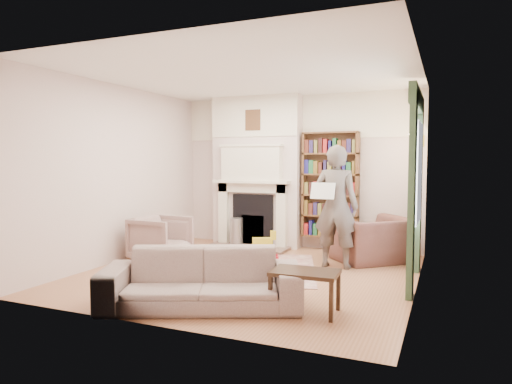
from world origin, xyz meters
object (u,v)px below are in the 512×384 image
at_px(sofa, 202,279).
at_px(man_reading, 336,207).
at_px(armchair_left, 161,239).
at_px(paraffin_heater, 236,233).
at_px(coffee_table, 305,292).
at_px(rocking_horse, 263,245).
at_px(armchair_reading, 372,240).
at_px(bookcase, 330,185).

xyz_separation_m(sofa, man_reading, (0.93, 2.41, 0.61)).
xyz_separation_m(armchair_left, paraffin_heater, (0.63, 1.48, -0.09)).
bearing_deg(paraffin_heater, coffee_table, -53.36).
xyz_separation_m(armchair_left, rocking_horse, (1.42, 0.81, -0.13)).
bearing_deg(armchair_reading, sofa, 23.17).
bearing_deg(man_reading, rocking_horse, -6.52).
relative_size(bookcase, armchair_reading, 1.69).
relative_size(armchair_reading, coffee_table, 1.56).
relative_size(armchair_reading, paraffin_heater, 1.99).
bearing_deg(sofa, paraffin_heater, 85.36).
bearing_deg(man_reading, paraffin_heater, -21.39).
relative_size(bookcase, coffee_table, 2.64).
xyz_separation_m(armchair_left, sofa, (1.74, -1.75, -0.05)).
distance_m(man_reading, paraffin_heater, 2.29).
distance_m(armchair_reading, sofa, 3.31).
distance_m(man_reading, coffee_table, 2.26).
distance_m(armchair_left, coffee_table, 3.21).
distance_m(armchair_reading, paraffin_heater, 2.50).
height_order(armchair_left, coffee_table, armchair_left).
bearing_deg(armchair_reading, bookcase, -80.86).
bearing_deg(coffee_table, paraffin_heater, 124.34).
bearing_deg(paraffin_heater, armchair_left, -113.20).
relative_size(armchair_left, sofa, 0.37).
height_order(armchair_reading, rocking_horse, armchair_reading).
bearing_deg(sofa, armchair_left, 111.30).
relative_size(sofa, rocking_horse, 4.16).
xyz_separation_m(bookcase, rocking_horse, (-0.85, -1.12, -0.95)).
bearing_deg(man_reading, bookcase, -72.12).
xyz_separation_m(armchair_reading, sofa, (-1.38, -3.01, -0.04)).
bearing_deg(rocking_horse, armchair_reading, -9.66).
bearing_deg(armchair_left, rocking_horse, -57.88).
bearing_deg(bookcase, man_reading, -72.73).
relative_size(sofa, man_reading, 1.17).
relative_size(bookcase, armchair_left, 2.33).
height_order(sofa, coffee_table, sofa).
bearing_deg(man_reading, armchair_reading, -126.26).
xyz_separation_m(man_reading, coffee_table, (0.17, -2.14, -0.70)).
xyz_separation_m(paraffin_heater, rocking_horse, (0.79, -0.67, -0.05)).
xyz_separation_m(man_reading, paraffin_heater, (-2.04, 0.82, -0.65)).
bearing_deg(armchair_left, man_reading, -73.80).
distance_m(bookcase, armchair_left, 3.09).
distance_m(armchair_left, rocking_horse, 1.64).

